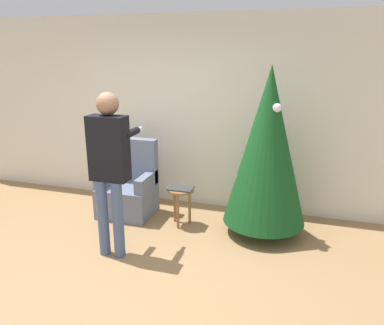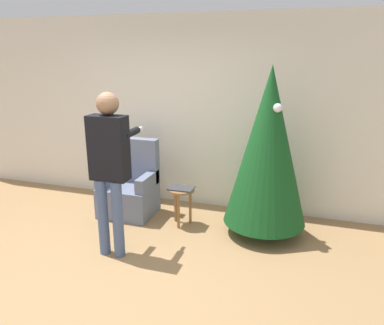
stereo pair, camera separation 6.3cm
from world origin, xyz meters
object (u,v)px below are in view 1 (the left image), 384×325
side_stool (181,196)px  christmas_tree (267,147)px  person_standing (109,160)px  armchair (129,189)px

side_stool → christmas_tree: bearing=4.5°
christmas_tree → person_standing: christmas_tree is taller
christmas_tree → side_stool: christmas_tree is taller
christmas_tree → person_standing: (-1.55, -0.99, -0.02)m
armchair → person_standing: (0.32, -1.04, 0.73)m
armchair → side_stool: armchair is taller
christmas_tree → side_stool: bearing=-175.5°
armchair → side_stool: (0.81, -0.14, 0.04)m
christmas_tree → armchair: (-1.88, 0.05, -0.76)m
christmas_tree → armchair: bearing=178.4°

